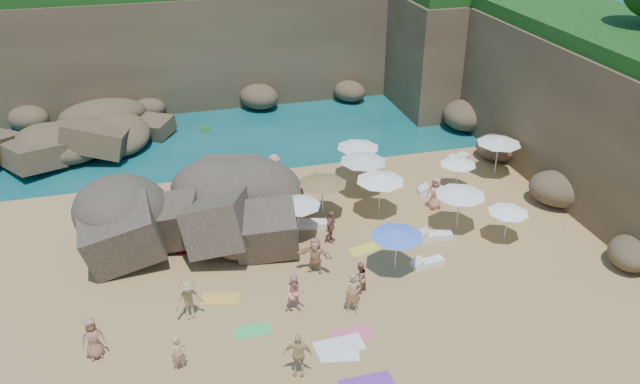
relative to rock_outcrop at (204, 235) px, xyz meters
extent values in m
plane|color=tan|center=(3.78, -3.73, 0.00)|extent=(120.00, 120.00, 0.00)
plane|color=#0C4751|center=(3.78, 26.27, 0.00)|extent=(120.00, 120.00, 0.00)
cube|color=brown|center=(5.78, 21.27, 4.00)|extent=(44.00, 8.00, 8.00)
cube|color=brown|center=(22.78, 4.27, 4.00)|extent=(8.00, 30.00, 8.00)
cube|color=brown|center=(20.78, 16.27, 4.00)|extent=(10.00, 12.00, 8.00)
cylinder|color=white|center=(-12.72, 26.27, 3.00)|extent=(0.10, 0.10, 6.00)
cylinder|color=white|center=(-11.22, 26.27, 3.00)|extent=(0.10, 0.10, 6.00)
cylinder|color=silver|center=(0.57, 5.68, 1.78)|extent=(0.07, 0.07, 3.57)
cube|color=green|center=(0.92, 5.68, 3.28)|extent=(0.59, 0.27, 0.40)
cylinder|color=silver|center=(3.26, 2.62, 1.09)|extent=(0.06, 0.06, 2.18)
cone|color=silver|center=(3.26, 2.62, 2.13)|extent=(2.45, 2.45, 0.37)
cylinder|color=silver|center=(8.93, 1.97, 1.15)|extent=(0.07, 0.07, 2.30)
cone|color=silver|center=(8.93, 1.97, 2.25)|extent=(2.58, 2.58, 0.39)
cylinder|color=silver|center=(9.30, 4.03, 1.09)|extent=(0.06, 0.06, 2.18)
cone|color=silver|center=(9.30, 4.03, 2.13)|extent=(2.45, 2.45, 0.37)
cylinder|color=silver|center=(17.27, 2.27, 1.14)|extent=(0.07, 0.07, 2.29)
cone|color=silver|center=(17.27, 2.27, 2.23)|extent=(2.57, 2.57, 0.39)
cylinder|color=silver|center=(14.20, 1.14, 0.90)|extent=(0.05, 0.05, 1.80)
cone|color=white|center=(14.20, 1.14, 1.76)|extent=(2.02, 2.02, 0.31)
cylinder|color=silver|center=(9.08, -0.36, 1.12)|extent=(0.07, 0.07, 2.25)
cone|color=white|center=(9.08, -0.36, 2.19)|extent=(2.52, 2.52, 0.38)
cylinder|color=silver|center=(6.14, 0.12, 1.12)|extent=(0.07, 0.07, 2.25)
cone|color=red|center=(6.14, 0.12, 2.19)|extent=(2.52, 2.52, 0.38)
cylinder|color=silver|center=(14.20, -4.28, 0.88)|extent=(0.05, 0.05, 1.76)
cone|color=white|center=(14.20, -4.28, 1.72)|extent=(1.97, 1.97, 0.30)
cylinder|color=silver|center=(4.45, -1.46, 1.04)|extent=(0.06, 0.06, 2.07)
cone|color=silver|center=(4.45, -1.46, 2.02)|extent=(2.32, 2.32, 0.35)
cylinder|color=silver|center=(8.05, -5.37, 1.06)|extent=(0.06, 0.06, 2.13)
cone|color=#4472E9|center=(8.05, -5.37, 2.07)|extent=(2.39, 2.39, 0.36)
cylinder|color=silver|center=(12.36, -2.79, 1.12)|extent=(0.07, 0.07, 2.24)
cone|color=white|center=(12.36, -2.79, 2.19)|extent=(2.52, 2.52, 0.38)
cube|color=white|center=(5.15, -0.60, 0.16)|extent=(2.09, 1.00, 0.31)
cube|color=white|center=(13.56, 0.67, 0.15)|extent=(1.98, 0.80, 0.30)
cube|color=silver|center=(16.01, 4.50, 0.15)|extent=(1.94, 1.60, 0.30)
cube|color=white|center=(12.88, 1.09, 0.14)|extent=(1.88, 0.80, 0.28)
cube|color=white|center=(10.98, -3.23, 0.13)|extent=(1.78, 0.79, 0.27)
cube|color=white|center=(9.72, -5.29, 0.12)|extent=(1.61, 0.69, 0.24)
cube|color=#38C556|center=(1.14, -7.72, 0.01)|extent=(1.50, 0.76, 0.03)
cube|color=gold|center=(0.17, -5.35, 0.01)|extent=(1.83, 1.26, 0.03)
cube|color=white|center=(4.22, -9.44, 0.02)|extent=(1.94, 1.02, 0.03)
cube|color=#E0274A|center=(-0.55, -1.21, 0.02)|extent=(1.93, 1.12, 0.03)
cube|color=#E1577B|center=(4.87, -9.00, 0.01)|extent=(1.69, 0.91, 0.03)
cube|color=#38C674|center=(2.68, 0.06, 0.01)|extent=(1.80, 1.17, 0.03)
cube|color=yellow|center=(7.27, -3.33, 0.01)|extent=(1.60, 1.10, 0.03)
cube|color=white|center=(4.09, -9.91, 0.01)|extent=(1.59, 1.00, 0.03)
imported|color=tan|center=(-1.77, -9.12, 0.76)|extent=(0.61, 0.46, 1.51)
imported|color=#AD6756|center=(6.02, -6.39, 0.75)|extent=(0.92, 0.87, 1.51)
imported|color=tan|center=(4.47, 4.37, 0.95)|extent=(1.31, 1.09, 1.91)
imported|color=#8E5E47|center=(5.92, -2.21, 0.84)|extent=(0.93, 1.02, 1.67)
imported|color=#E38D77|center=(12.16, -0.50, 0.92)|extent=(0.99, 0.97, 1.84)
imported|color=#B86B5C|center=(2.89, 1.67, 0.77)|extent=(1.47, 0.94, 1.53)
imported|color=#A68453|center=(-1.16, -6.26, 0.24)|extent=(1.57, 2.03, 0.48)
imported|color=tan|center=(2.37, -10.44, 0.22)|extent=(1.60, 2.03, 0.43)
imported|color=#A46B52|center=(-4.78, -7.62, 0.23)|extent=(1.24, 1.89, 0.46)
imported|color=tan|center=(4.56, -4.46, 0.23)|extent=(2.30, 2.34, 0.47)
imported|color=tan|center=(5.36, -7.58, 0.22)|extent=(1.07, 1.92, 0.43)
imported|color=#ED9F87|center=(3.07, -6.94, 0.33)|extent=(1.25, 1.90, 0.66)
camera|label=1|loc=(-1.22, -26.95, 16.62)|focal=35.00mm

